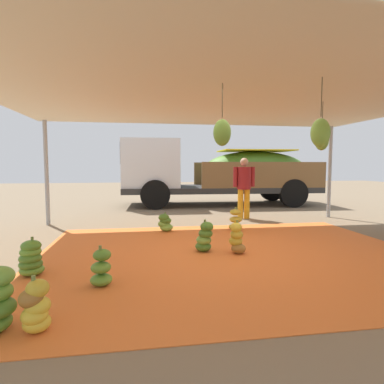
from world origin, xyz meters
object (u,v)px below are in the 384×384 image
worker_0 (244,183)px  banana_bunch_6 (165,223)px  banana_bunch_2 (236,220)px  cargo_truck_main (216,171)px  banana_bunch_0 (36,308)px  banana_bunch_3 (237,239)px  banana_bunch_8 (205,238)px  banana_bunch_5 (101,269)px  banana_bunch_7 (31,259)px

worker_0 → banana_bunch_6: bearing=-148.4°
banana_bunch_6 → worker_0: (2.29, 1.41, 0.79)m
banana_bunch_6 → worker_0: 2.80m
banana_bunch_2 → worker_0: bearing=65.6°
cargo_truck_main → banana_bunch_0: bearing=-112.8°
banana_bunch_3 → banana_bunch_8: size_ratio=1.01×
banana_bunch_2 → banana_bunch_3: 1.94m
banana_bunch_5 → banana_bunch_3: bearing=28.3°
cargo_truck_main → banana_bunch_8: bearing=-104.9°
banana_bunch_2 → worker_0: size_ratio=0.31×
banana_bunch_6 → worker_0: worker_0 is taller
banana_bunch_2 → cargo_truck_main: (0.65, 4.72, 1.04)m
banana_bunch_8 → cargo_truck_main: bearing=75.1°
banana_bunch_5 → cargo_truck_main: size_ratio=0.07×
banana_bunch_6 → banana_bunch_3: bearing=-61.9°
banana_bunch_5 → banana_bunch_6: 3.25m
banana_bunch_5 → worker_0: (3.29, 4.50, 0.77)m
banana_bunch_0 → banana_bunch_6: bearing=70.9°
banana_bunch_7 → cargo_truck_main: cargo_truck_main is taller
banana_bunch_6 → cargo_truck_main: 5.23m
banana_bunch_2 → banana_bunch_7: bearing=-145.3°
banana_bunch_2 → banana_bunch_7: size_ratio=1.02×
banana_bunch_0 → banana_bunch_5: bearing=67.7°
worker_0 → cargo_truck_main: bearing=90.8°
banana_bunch_2 → worker_0: worker_0 is taller
banana_bunch_7 → banana_bunch_8: banana_bunch_8 is taller
banana_bunch_5 → banana_bunch_7: size_ratio=0.95×
banana_bunch_6 → banana_bunch_8: bearing=-73.1°
banana_bunch_3 → banana_bunch_0: bearing=-139.1°
banana_bunch_6 → banana_bunch_7: 3.26m
banana_bunch_2 → banana_bunch_7: (-3.57, -2.47, 0.00)m
banana_bunch_6 → banana_bunch_7: (-1.98, -2.59, 0.04)m
banana_bunch_2 → banana_bunch_7: banana_bunch_2 is taller
banana_bunch_6 → cargo_truck_main: bearing=64.0°
banana_bunch_5 → banana_bunch_7: bearing=152.7°
banana_bunch_3 → banana_bunch_7: banana_bunch_3 is taller
cargo_truck_main → worker_0: bearing=-89.2°
banana_bunch_8 → banana_bunch_3: bearing=-19.5°
banana_bunch_3 → banana_bunch_8: (-0.51, 0.18, -0.00)m
banana_bunch_0 → banana_bunch_2: bearing=53.0°
banana_bunch_0 → banana_bunch_7: banana_bunch_7 is taller
banana_bunch_2 → banana_bunch_8: bearing=-122.0°
banana_bunch_0 → cargo_truck_main: (3.68, 8.75, 1.03)m
banana_bunch_8 → banana_bunch_2: bearing=58.0°
banana_bunch_3 → banana_bunch_7: bearing=-168.7°
worker_0 → banana_bunch_5: bearing=-126.2°
banana_bunch_3 → banana_bunch_7: 3.10m
banana_bunch_2 → banana_bunch_5: 3.95m
banana_bunch_0 → banana_bunch_8: banana_bunch_8 is taller
banana_bunch_3 → banana_bunch_7: (-3.04, -0.61, -0.02)m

